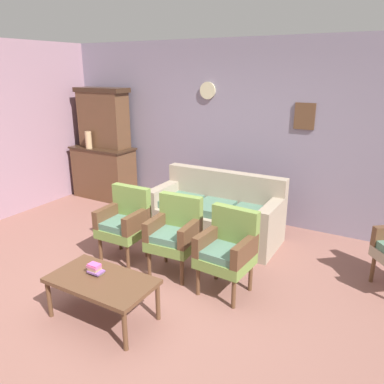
% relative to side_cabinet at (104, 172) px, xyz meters
% --- Properties ---
extents(ground_plane, '(7.68, 7.68, 0.00)m').
position_rel_side_cabinet_xyz_m(ground_plane, '(2.54, -2.25, -0.47)').
color(ground_plane, '#84564C').
extents(wall_back_with_decor, '(6.40, 0.09, 2.70)m').
position_rel_side_cabinet_xyz_m(wall_back_with_decor, '(2.54, 0.38, 0.89)').
color(wall_back_with_decor, gray).
rests_on(wall_back_with_decor, ground).
extents(side_cabinet, '(1.16, 0.55, 0.93)m').
position_rel_side_cabinet_xyz_m(side_cabinet, '(0.00, 0.00, 0.00)').
color(side_cabinet, brown).
rests_on(side_cabinet, ground).
extents(cabinet_upper_hutch, '(0.99, 0.38, 1.03)m').
position_rel_side_cabinet_xyz_m(cabinet_upper_hutch, '(0.00, 0.08, 0.98)').
color(cabinet_upper_hutch, brown).
rests_on(cabinet_upper_hutch, side_cabinet).
extents(vase_on_cabinet, '(0.11, 0.11, 0.30)m').
position_rel_side_cabinet_xyz_m(vase_on_cabinet, '(-0.14, -0.18, 0.61)').
color(vase_on_cabinet, tan).
rests_on(vase_on_cabinet, side_cabinet).
extents(floral_couch, '(1.79, 0.82, 0.90)m').
position_rel_side_cabinet_xyz_m(floral_couch, '(2.57, -0.56, -0.14)').
color(floral_couch, gray).
rests_on(floral_couch, ground).
extents(armchair_row_middle, '(0.53, 0.50, 0.90)m').
position_rel_side_cabinet_xyz_m(armchair_row_middle, '(1.86, -1.67, 0.03)').
color(armchair_row_middle, olive).
rests_on(armchair_row_middle, ground).
extents(armchair_near_couch_end, '(0.55, 0.52, 0.90)m').
position_rel_side_cabinet_xyz_m(armchair_near_couch_end, '(2.58, -1.65, 0.03)').
color(armchair_near_couch_end, olive).
rests_on(armchair_near_couch_end, ground).
extents(armchair_near_cabinet, '(0.55, 0.53, 0.90)m').
position_rel_side_cabinet_xyz_m(armchair_near_cabinet, '(3.27, -1.72, 0.03)').
color(armchair_near_cabinet, olive).
rests_on(armchair_near_cabinet, ground).
extents(coffee_table, '(1.00, 0.56, 0.42)m').
position_rel_side_cabinet_xyz_m(coffee_table, '(2.46, -2.73, -0.09)').
color(coffee_table, brown).
rests_on(coffee_table, ground).
extents(book_stack_on_table, '(0.16, 0.10, 0.10)m').
position_rel_side_cabinet_xyz_m(book_stack_on_table, '(2.34, -2.68, 0.00)').
color(book_stack_on_table, '#726F57').
rests_on(book_stack_on_table, coffee_table).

